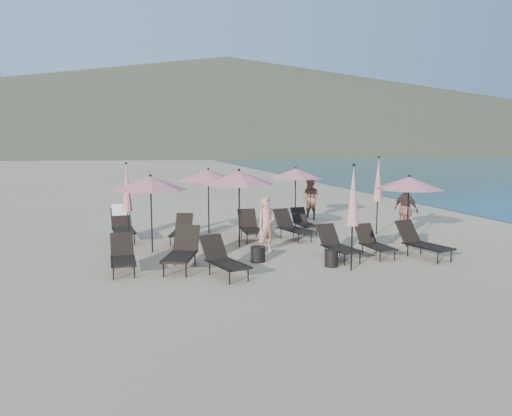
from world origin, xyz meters
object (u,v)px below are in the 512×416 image
object	(u,v)px
beachgoer_a	(267,225)
beachgoer_b	(311,199)
umbrella_open_1	(239,178)
umbrella_open_2	(409,183)
lounger_5	(422,241)
beachgoer_c	(406,210)
umbrella_open_0	(151,183)
umbrella_open_3	(208,175)
lounger_8	(250,226)
lounger_7	(182,230)
lounger_4	(374,242)
side_table_1	(331,258)
side_table_0	(258,254)
lounger_2	(223,259)
lounger_10	(303,221)
lounger_6	(122,224)
umbrella_closed_1	(378,180)
umbrella_closed_0	(353,197)
umbrella_open_4	(296,173)
lounger_1	(182,250)
lounger_3	(337,244)
umbrella_closed_2	(127,188)
lounger_9	(292,226)

from	to	relation	value
beachgoer_a	beachgoer_b	distance (m)	6.65
umbrella_open_1	umbrella_open_2	xyz separation A→B (m)	(5.09, -1.37, -0.16)
lounger_5	beachgoer_c	world-z (taller)	beachgoer_c
umbrella_open_0	umbrella_open_3	distance (m)	3.47
lounger_8	lounger_7	bearing A→B (deg)	177.72
lounger_4	beachgoer_a	bearing A→B (deg)	151.63
umbrella_open_0	side_table_1	xyz separation A→B (m)	(4.49, -2.96, -1.86)
umbrella_open_2	side_table_0	world-z (taller)	umbrella_open_2
lounger_2	lounger_7	world-z (taller)	lounger_2
umbrella_open_3	umbrella_open_0	bearing A→B (deg)	-128.87
lounger_7	lounger_8	bearing A→B (deg)	11.70
lounger_7	lounger_10	xyz separation A→B (m)	(4.51, 0.62, -0.02)
lounger_6	umbrella_open_0	xyz separation A→B (m)	(0.85, -2.23, 1.54)
umbrella_closed_1	umbrella_closed_0	bearing A→B (deg)	-125.36
lounger_4	side_table_0	distance (m)	3.44
lounger_4	umbrella_closed_0	world-z (taller)	umbrella_closed_0
umbrella_open_1	umbrella_open_4	bearing A→B (deg)	48.34
lounger_1	lounger_5	world-z (taller)	lounger_1
lounger_7	side_table_1	bearing A→B (deg)	-34.46
lounger_3	lounger_7	bearing A→B (deg)	129.13
lounger_3	umbrella_closed_2	world-z (taller)	umbrella_closed_2
lounger_4	umbrella_closed_1	size ratio (longest dim) A/B	0.55
lounger_3	side_table_0	distance (m)	2.28
beachgoer_b	umbrella_closed_1	bearing A→B (deg)	-14.98
umbrella_closed_1	umbrella_open_1	bearing A→B (deg)	-170.95
lounger_4	beachgoer_c	size ratio (longest dim) A/B	0.84
umbrella_open_1	umbrella_closed_2	distance (m)	3.50
lounger_5	side_table_1	size ratio (longest dim) A/B	4.06
umbrella_closed_1	umbrella_closed_2	distance (m)	8.61
lounger_9	umbrella_open_4	world-z (taller)	umbrella_open_4
lounger_1	lounger_3	bearing A→B (deg)	18.67
umbrella_open_3	beachgoer_c	world-z (taller)	umbrella_open_3
lounger_7	umbrella_open_1	bearing A→B (deg)	-20.72
lounger_9	beachgoer_b	xyz separation A→B (m)	(2.19, 3.85, 0.43)
umbrella_open_4	umbrella_open_3	bearing A→B (deg)	-166.48
side_table_0	beachgoer_c	bearing A→B (deg)	20.89
lounger_4	side_table_0	world-z (taller)	lounger_4
umbrella_open_0	umbrella_open_4	size ratio (longest dim) A/B	1.02
umbrella_closed_1	side_table_0	bearing A→B (deg)	-151.22
lounger_10	umbrella_open_2	world-z (taller)	umbrella_open_2
lounger_3	umbrella_closed_1	bearing A→B (deg)	37.57
lounger_1	beachgoer_a	bearing A→B (deg)	44.99
lounger_5	umbrella_open_1	size ratio (longest dim) A/B	0.74
lounger_6	lounger_8	size ratio (longest dim) A/B	1.11
lounger_10	umbrella_open_2	size ratio (longest dim) A/B	0.65
umbrella_open_2	beachgoer_b	bearing A→B (deg)	98.39
lounger_1	lounger_6	size ratio (longest dim) A/B	1.02
umbrella_closed_1	umbrella_open_2	bearing A→B (deg)	-93.92
umbrella_open_0	umbrella_closed_0	bearing A→B (deg)	-35.77
lounger_5	umbrella_open_3	xyz separation A→B (m)	(-5.24, 5.34, 1.63)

